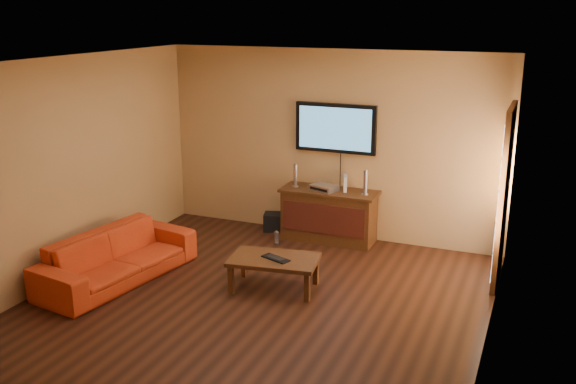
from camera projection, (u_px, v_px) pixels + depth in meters
The scene contains 14 objects.
ground_plane at pixel (258, 302), 7.34m from camera, with size 5.00×5.00×0.00m, color black.
room_walls at pixel (279, 147), 7.43m from camera, with size 5.00×5.00×5.00m.
french_door at pixel (503, 198), 7.65m from camera, with size 0.07×1.02×2.22m.
media_console at pixel (329, 215), 9.18m from camera, with size 1.39×0.53×0.75m.
television at pixel (335, 128), 9.04m from camera, with size 1.18×0.08×0.70m.
coffee_table at pixel (274, 262), 7.59m from camera, with size 1.12×0.77×0.39m.
sofa at pixel (117, 249), 7.83m from camera, with size 2.06×0.60×0.81m, color red.
speaker_left at pixel (295, 176), 9.21m from camera, with size 0.09×0.09×0.33m.
speaker_right at pixel (365, 183), 8.81m from camera, with size 0.10×0.10×0.35m.
av_receiver at pixel (324, 188), 9.06m from camera, with size 0.35×0.25×0.08m, color silver.
game_console at pixel (345, 183), 9.00m from camera, with size 0.05×0.17×0.23m, color white.
subwoofer at pixel (273, 222), 9.66m from camera, with size 0.26×0.26×0.26m, color black.
bottle at pixel (276, 238), 9.11m from camera, with size 0.07×0.07×0.20m.
keyboard at pixel (276, 258), 7.53m from camera, with size 0.38×0.25×0.02m.
Camera 1 is at (2.88, -6.06, 3.24)m, focal length 40.00 mm.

